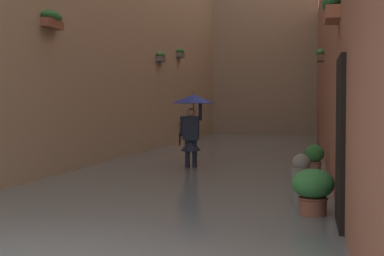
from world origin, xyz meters
TOP-DOWN VIEW (x-y plane):
  - ground_plane at (0.00, -12.98)m, footprint 64.90×64.90m
  - flood_water at (0.00, -12.98)m, footprint 6.59×31.96m
  - building_facade_far at (0.00, -26.86)m, footprint 9.39×1.80m
  - person_wading at (0.33, -8.71)m, footprint 1.09×1.09m
  - potted_plant_near_left at (-2.55, -3.27)m, footprint 0.58×0.58m
  - potted_plant_far_left at (-2.60, -7.80)m, footprint 0.43×0.43m
  - mooring_bollard at (-2.38, -4.10)m, footprint 0.31×0.31m

SIDE VIEW (x-z plane):
  - ground_plane at x=0.00m, z-range 0.00..0.00m
  - flood_water at x=0.00m, z-range 0.00..0.11m
  - mooring_bollard at x=-2.38m, z-range 0.00..0.87m
  - potted_plant_near_left at x=-2.55m, z-range 0.07..0.81m
  - potted_plant_far_left at x=-2.60m, z-range 0.07..0.84m
  - person_wading at x=0.33m, z-range 0.43..2.40m
  - building_facade_far at x=0.00m, z-range 0.00..11.89m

